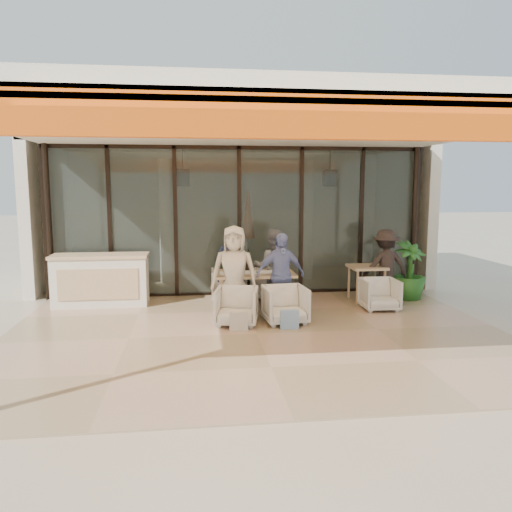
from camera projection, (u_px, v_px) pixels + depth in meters
The scene contains 21 objects.
ground at pixel (257, 335), 7.96m from camera, with size 70.00×70.00×0.00m, color #C6B293.
terrace_floor at pixel (257, 335), 7.96m from camera, with size 8.00×6.00×0.01m, color tan.
terrace_structure at pixel (259, 124), 7.24m from camera, with size 8.00×6.00×3.40m.
glass_storefront at pixel (239, 222), 10.68m from camera, with size 8.08×0.10×3.20m.
interior_block at pixel (231, 191), 12.87m from camera, with size 9.05×3.62×3.52m.
host_counter at pixel (101, 280), 9.79m from camera, with size 1.85×0.65×1.04m.
dining_table at pixel (254, 275), 9.42m from camera, with size 1.50×0.90×0.93m.
chair_far_left at pixel (229, 283), 10.34m from camera, with size 0.71×0.67×0.73m, color silver.
chair_far_right at pixel (269, 283), 10.45m from camera, with size 0.68×0.64×0.70m, color silver.
chair_near_left at pixel (237, 305), 8.48m from camera, with size 0.70×0.65×0.72m, color silver.
chair_near_right at pixel (285, 303), 8.58m from camera, with size 0.70×0.66×0.73m, color silver.
diner_navy at pixel (230, 268), 9.80m from camera, with size 0.55×0.36×1.52m, color #1B243C.
diner_grey at pixel (273, 267), 9.90m from camera, with size 0.75×0.58×1.53m, color slate.
diner_cream at pixel (234, 272), 8.90m from camera, with size 0.82×0.53×1.67m, color beige.
diner_periwinkle at pixel (280, 275), 9.02m from camera, with size 0.90×0.37×1.53m, color #7786C7.
tote_bag_cream at pixel (239, 322), 8.11m from camera, with size 0.30×0.10×0.34m, color silver.
tote_bag_blue at pixel (289, 320), 8.21m from camera, with size 0.30×0.10×0.34m, color #99BFD8.
side_table at pixel (367, 271), 10.19m from camera, with size 0.70×0.70×0.74m.
side_chair at pixel (380, 293), 9.50m from camera, with size 0.66×0.62×0.68m, color silver.
standing_woman at pixel (385, 266), 10.16m from camera, with size 0.97×0.56×1.50m, color black.
potted_palm at pixel (409, 271), 10.33m from camera, with size 0.69×0.69×1.23m, color #1E5919.
Camera 1 is at (-0.96, -7.64, 2.36)m, focal length 35.00 mm.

